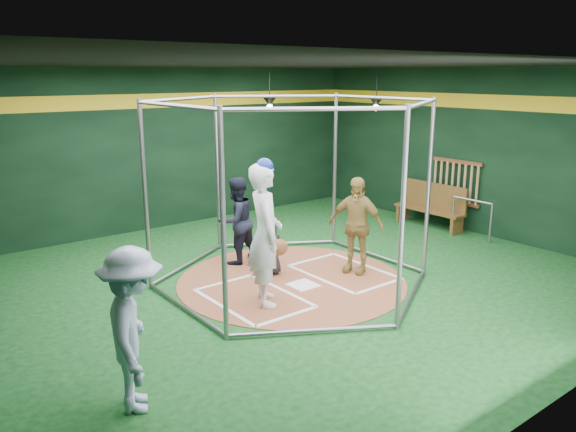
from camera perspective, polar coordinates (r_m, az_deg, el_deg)
room_shell at (r=8.97m, az=0.36°, el=3.94°), size 10.10×9.10×3.53m
clay_disc at (r=9.43m, az=0.38°, el=-6.57°), size 3.80×3.80×0.01m
home_plate at (r=9.21m, az=1.54°, el=-7.02°), size 0.43×0.43×0.01m
batter_box_left at (r=8.72m, az=-3.54°, el=-8.32°), size 1.17×1.77×0.01m
batter_box_right at (r=9.84m, az=5.65°, el=-5.68°), size 1.17×1.77×0.01m
batting_cage at (r=9.01m, az=0.39°, el=2.34°), size 4.05×4.67×3.00m
bat_rack at (r=12.92m, az=16.66°, el=3.35°), size 0.07×1.25×0.98m
pendant_lamp_near at (r=13.03m, az=-1.88°, el=11.52°), size 0.34×0.34×0.90m
pendant_lamp_far at (r=13.02m, az=8.94°, el=11.36°), size 0.34×0.34×0.90m
batter_figure at (r=8.22m, az=-2.34°, el=-1.77°), size 0.79×0.92×2.19m
visitor_leopard at (r=9.67m, az=6.91°, el=-0.91°), size 0.77×1.06×1.67m
catcher_figure at (r=9.56m, az=-1.67°, el=-3.17°), size 0.55×0.62×0.96m
umpire at (r=10.12m, az=-5.27°, el=-0.46°), size 0.85×0.71×1.58m
bystander_blue at (r=5.95m, az=-15.43°, el=-11.10°), size 1.04×1.28×1.73m
dugout_bench at (r=13.01m, az=14.36°, el=1.13°), size 0.40×1.70×0.99m
steel_railing at (r=12.32m, az=18.16°, el=0.37°), size 0.05×0.97×0.83m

